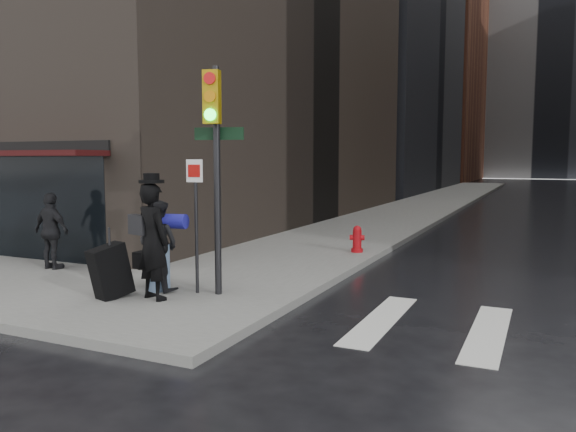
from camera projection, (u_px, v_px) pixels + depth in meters
name	position (u px, v px, depth m)	size (l,w,h in m)	color
ground	(161.00, 310.00, 9.40)	(140.00, 140.00, 0.00)	black
sidewalk_left	(440.00, 200.00, 33.78)	(4.00, 50.00, 0.15)	slate
bldg_left_far	(385.00, 74.00, 69.51)	(22.00, 20.00, 26.00)	brown
bldg_distant	(554.00, 59.00, 75.74)	(40.00, 12.00, 32.00)	#65625E
man_overcoat	(144.00, 246.00, 9.47)	(1.38, 1.02, 2.18)	black
man_jeans	(158.00, 245.00, 10.11)	(1.17, 0.63, 1.65)	black
man_greycoat	(52.00, 231.00, 12.09)	(1.00, 0.47, 1.66)	black
traffic_light	(213.00, 149.00, 9.58)	(0.97, 0.55, 3.94)	black
fire_hydrant	(357.00, 240.00, 14.34)	(0.40, 0.30, 0.68)	#A10910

